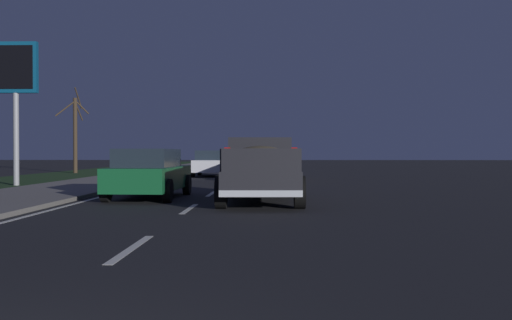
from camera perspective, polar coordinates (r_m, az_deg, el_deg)
The scene contains 10 objects.
ground at distance 29.70m, azimuth -2.39°, elevation -1.96°, with size 144.00×144.00×0.00m, color black.
sidewalk_shoulder at distance 30.63m, azimuth -13.09°, elevation -1.79°, with size 108.00×4.00×0.12m, color slate.
grass_verge at distance 32.27m, azimuth -21.72°, elevation -1.79°, with size 108.00×6.00×0.01m, color #1E3819.
lane_markings at distance 31.98m, azimuth -6.70°, elevation -1.76°, with size 108.00×3.54×0.01m.
pickup_truck at distance 15.74m, azimuth 0.40°, elevation -0.85°, with size 5.48×2.38×1.87m.
sedan_white at distance 32.92m, azimuth -4.70°, elevation -0.33°, with size 4.40×2.02×1.54m.
sedan_tan at distance 27.59m, azimuth 1.45°, elevation -0.54°, with size 4.42×2.05×1.54m.
sedan_green at distance 17.38m, azimuth -11.07°, elevation -1.35°, with size 4.45×2.10×1.54m.
gas_price_sign at distance 25.97m, azimuth -23.77°, elevation 7.77°, with size 0.27×1.90×6.19m.
bare_tree_far at distance 39.87m, azimuth -18.32°, elevation 2.83°, with size 1.82×2.02×5.94m.
Camera 1 is at (-2.59, -2.09, 1.44)m, focal length 38.37 mm.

